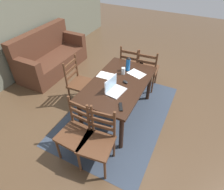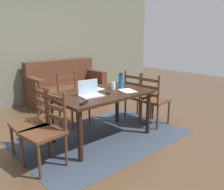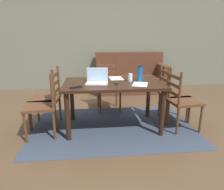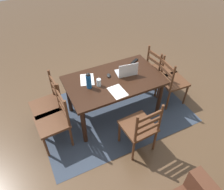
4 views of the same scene
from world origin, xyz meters
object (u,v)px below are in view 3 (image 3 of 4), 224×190
Objects in this scene: laptop at (97,79)px; chair_right_far at (173,94)px; drinking_glass at (130,78)px; chair_left_near at (43,105)px; water_bottle at (140,73)px; couch at (130,78)px; chair_far_head at (108,87)px; computer_mouse at (117,83)px; chair_right_near at (182,101)px; dining_table at (113,88)px; tv_remote at (76,87)px; chair_left_far at (47,98)px.

chair_right_far is at bearing 9.15° from laptop.
drinking_glass is (0.52, 0.07, 0.00)m from laptop.
chair_right_far is at bearing 9.58° from chair_left_near.
laptop is 1.32× the size of water_bottle.
couch reaches higher than laptop.
computer_mouse is (0.04, -0.93, 0.29)m from chair_far_head.
chair_right_far is 1.35m from laptop.
chair_right_near is at bearing -17.35° from water_bottle.
drinking_glass is at bearing -101.23° from couch.
laptop reaches higher than dining_table.
chair_right_far is 3.63× the size of water_bottle.
chair_far_head is 1.23m from chair_right_far.
chair_left_near reaches higher than tv_remote.
chair_right_far is 1.68m from tv_remote.
chair_right_near is at bearing -9.83° from chair_left_far.
chair_right_far is at bearing 10.34° from drinking_glass.
chair_right_near is 1.00× the size of chair_right_far.
chair_left_far is 1.00× the size of chair_right_far.
water_bottle reaches higher than chair_left_near.
computer_mouse is at bearing -106.06° from couch.
drinking_glass is at bearing 7.66° from dining_table.
chair_right_far is at bearing 90.01° from chair_right_near.
chair_right_far is (-0.00, 0.36, 0.00)m from chair_right_near.
drinking_glass is 0.28m from computer_mouse.
chair_far_head is 1.54m from couch.
couch is 2.25m from water_bottle.
dining_table is at bearing -9.67° from chair_left_far.
chair_left_far is 9.50× the size of computer_mouse.
tv_remote is at bearing -43.11° from chair_left_far.
chair_left_near is at bearing -169.73° from laptop.
laptop is at bearing 10.27° from chair_left_near.
laptop reaches higher than tv_remote.
chair_right_far is at bearing -0.01° from chair_left_far.
drinking_glass is at bearing 7.35° from laptop.
chair_far_head is (-0.00, 0.82, -0.18)m from dining_table.
chair_left_far reaches higher than computer_mouse.
chair_left_far is (-2.09, 0.36, 0.00)m from chair_right_near.
chair_left_near is at bearing -126.42° from couch.
laptop is at bearing -172.65° from drinking_glass.
drinking_glass reaches higher than computer_mouse.
computer_mouse is (-0.66, -2.29, 0.40)m from couch.
tv_remote is (-0.54, -1.11, 0.29)m from chair_far_head.
computer_mouse is at bearing -87.51° from chair_far_head.
couch reaches higher than chair_right_near.
chair_left_near is 9.50× the size of computer_mouse.
water_bottle is at bearing 38.65° from computer_mouse.
dining_table is 1.07m from chair_left_far.
drinking_glass reaches higher than dining_table.
computer_mouse is (1.08, -0.28, 0.29)m from chair_left_far.
dining_table is 0.84× the size of couch.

